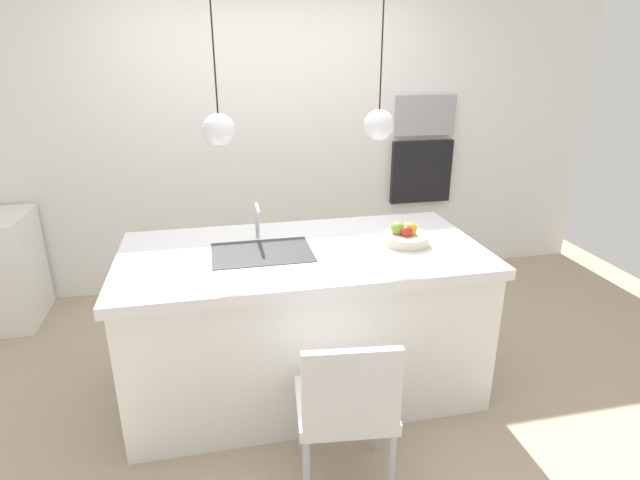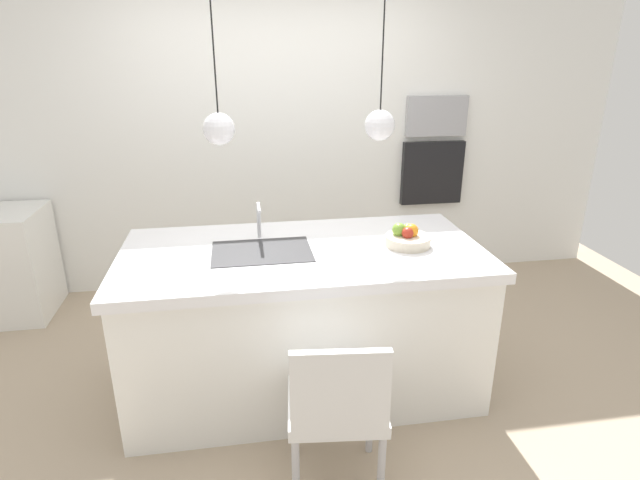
# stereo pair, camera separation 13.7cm
# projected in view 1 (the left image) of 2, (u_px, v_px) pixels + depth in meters

# --- Properties ---
(floor) EXTENTS (6.60, 6.60, 0.00)m
(floor) POSITION_uv_depth(u_px,v_px,m) (305.00, 382.00, 3.25)
(floor) COLOR tan
(floor) RESTS_ON ground
(back_wall) EXTENTS (6.00, 0.10, 2.60)m
(back_wall) POSITION_uv_depth(u_px,v_px,m) (267.00, 136.00, 4.31)
(back_wall) COLOR white
(back_wall) RESTS_ON ground
(kitchen_island) EXTENTS (2.07, 1.04, 0.91)m
(kitchen_island) POSITION_uv_depth(u_px,v_px,m) (304.00, 319.00, 3.09)
(kitchen_island) COLOR white
(kitchen_island) RESTS_ON ground
(sink_basin) EXTENTS (0.56, 0.40, 0.02)m
(sink_basin) POSITION_uv_depth(u_px,v_px,m) (262.00, 253.00, 2.89)
(sink_basin) COLOR #2D2D30
(sink_basin) RESTS_ON kitchen_island
(faucet) EXTENTS (0.02, 0.17, 0.22)m
(faucet) POSITION_uv_depth(u_px,v_px,m) (257.00, 217.00, 3.04)
(faucet) COLOR silver
(faucet) RESTS_ON kitchen_island
(fruit_bowl) EXTENTS (0.26, 0.26, 0.13)m
(fruit_bowl) POSITION_uv_depth(u_px,v_px,m) (406.00, 236.00, 3.01)
(fruit_bowl) COLOR beige
(fruit_bowl) RESTS_ON kitchen_island
(microwave) EXTENTS (0.54, 0.08, 0.34)m
(microwave) POSITION_uv_depth(u_px,v_px,m) (425.00, 115.00, 4.47)
(microwave) COLOR #9E9EA3
(microwave) RESTS_ON back_wall
(oven) EXTENTS (0.56, 0.08, 0.56)m
(oven) POSITION_uv_depth(u_px,v_px,m) (421.00, 171.00, 4.64)
(oven) COLOR black
(oven) RESTS_ON back_wall
(chair_near) EXTENTS (0.49, 0.45, 0.84)m
(chair_near) POSITION_uv_depth(u_px,v_px,m) (347.00, 404.00, 2.31)
(chair_near) COLOR silver
(chair_near) RESTS_ON ground
(pendant_light_left) EXTENTS (0.17, 0.17, 0.77)m
(pendant_light_left) POSITION_uv_depth(u_px,v_px,m) (219.00, 129.00, 2.61)
(pendant_light_left) COLOR silver
(pendant_light_right) EXTENTS (0.17, 0.17, 0.77)m
(pendant_light_right) POSITION_uv_depth(u_px,v_px,m) (379.00, 124.00, 2.78)
(pendant_light_right) COLOR silver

